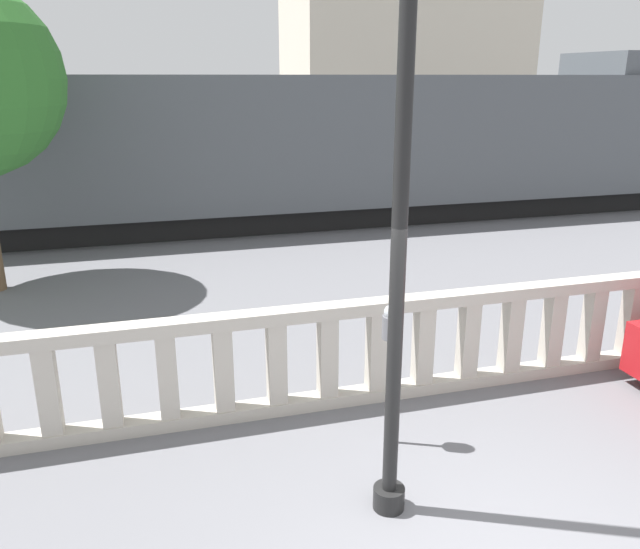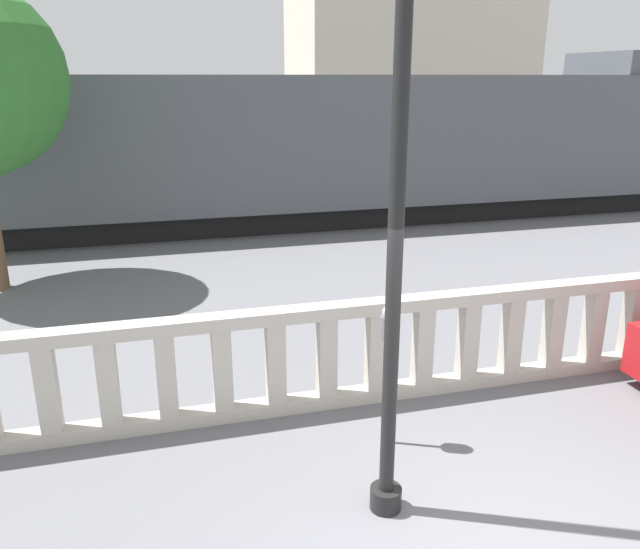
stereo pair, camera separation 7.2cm
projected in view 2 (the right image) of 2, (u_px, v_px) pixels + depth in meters
The scene contains 5 objects.
balustrade at pixel (376, 351), 7.08m from camera, with size 12.54×0.24×1.22m.
lamppost at pixel (401, 95), 4.38m from camera, with size 0.43×0.43×5.16m.
parking_meter at pixel (389, 333), 6.03m from camera, with size 0.18×0.18×1.50m.
train_near at pixel (345, 145), 15.85m from camera, with size 20.69×3.06×4.22m.
building_block at pixel (409, 48), 30.76m from camera, with size 11.22×6.20×9.82m.
Camera 2 is at (-2.31, -3.05, 3.58)m, focal length 35.00 mm.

